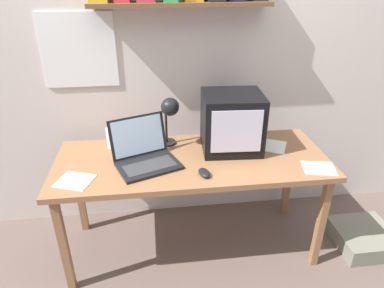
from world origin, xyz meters
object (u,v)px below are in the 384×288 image
object	(u,v)px
corner_desk	(192,166)
desk_lamp	(169,112)
loose_paper_near_monitor	(75,181)
open_notebook	(319,168)
laptop	(144,152)
floor_cushion	(363,238)
juice_glass	(112,139)
computer_mouse	(204,173)
printed_handout	(272,146)
crt_monitor	(232,122)

from	to	relation	value
corner_desk	desk_lamp	xyz separation A→B (m)	(-0.12, 0.17, 0.31)
loose_paper_near_monitor	open_notebook	bearing A→B (deg)	-1.56
laptop	floor_cushion	distance (m)	1.70
open_notebook	corner_desk	bearing A→B (deg)	163.51
juice_glass	open_notebook	bearing A→B (deg)	-19.20
corner_desk	juice_glass	xyz separation A→B (m)	(-0.51, 0.22, 0.12)
open_notebook	loose_paper_near_monitor	size ratio (longest dim) A/B	0.92
computer_mouse	printed_handout	distance (m)	0.59
desk_lamp	loose_paper_near_monitor	distance (m)	0.71
computer_mouse	floor_cushion	distance (m)	1.36
corner_desk	computer_mouse	size ratio (longest dim) A/B	14.72
laptop	juice_glass	xyz separation A→B (m)	(-0.21, 0.23, -0.00)
laptop	loose_paper_near_monitor	xyz separation A→B (m)	(-0.39, -0.17, -0.06)
desk_lamp	printed_handout	world-z (taller)	desk_lamp
crt_monitor	open_notebook	xyz separation A→B (m)	(0.47, -0.32, -0.19)
crt_monitor	juice_glass	bearing A→B (deg)	175.02
crt_monitor	juice_glass	distance (m)	0.80
printed_handout	open_notebook	xyz separation A→B (m)	(0.19, -0.32, -0.00)
computer_mouse	loose_paper_near_monitor	distance (m)	0.73
open_notebook	printed_handout	bearing A→B (deg)	120.48
open_notebook	loose_paper_near_monitor	world-z (taller)	same
corner_desk	floor_cushion	world-z (taller)	corner_desk
laptop	desk_lamp	world-z (taller)	desk_lamp
crt_monitor	laptop	xyz separation A→B (m)	(-0.57, -0.12, -0.12)
loose_paper_near_monitor	desk_lamp	bearing A→B (deg)	31.75
crt_monitor	loose_paper_near_monitor	world-z (taller)	crt_monitor
laptop	loose_paper_near_monitor	distance (m)	0.43
computer_mouse	juice_glass	bearing A→B (deg)	142.52
computer_mouse	open_notebook	world-z (taller)	computer_mouse
juice_glass	computer_mouse	xyz separation A→B (m)	(0.55, -0.42, -0.05)
crt_monitor	laptop	bearing A→B (deg)	-165.29
desk_lamp	juice_glass	size ratio (longest dim) A/B	2.51
corner_desk	crt_monitor	xyz separation A→B (m)	(0.27, 0.10, 0.25)
laptop	desk_lamp	xyz separation A→B (m)	(0.17, 0.18, 0.19)
desk_lamp	printed_handout	xyz separation A→B (m)	(0.68, -0.07, -0.25)
printed_handout	floor_cushion	world-z (taller)	printed_handout
floor_cushion	laptop	bearing A→B (deg)	174.77
corner_desk	loose_paper_near_monitor	xyz separation A→B (m)	(-0.69, -0.18, 0.06)
juice_glass	loose_paper_near_monitor	size ratio (longest dim) A/B	0.59
corner_desk	crt_monitor	distance (m)	0.38
crt_monitor	juice_glass	xyz separation A→B (m)	(-0.78, 0.11, -0.13)
desk_lamp	loose_paper_near_monitor	bearing A→B (deg)	-170.19
crt_monitor	printed_handout	size ratio (longest dim) A/B	1.56
juice_glass	printed_handout	xyz separation A→B (m)	(1.06, -0.12, -0.06)
laptop	corner_desk	bearing A→B (deg)	-18.63
loose_paper_near_monitor	corner_desk	bearing A→B (deg)	14.67
desk_lamp	floor_cushion	xyz separation A→B (m)	(1.35, -0.32, -0.91)
juice_glass	loose_paper_near_monitor	xyz separation A→B (m)	(-0.18, -0.40, -0.06)
printed_handout	open_notebook	world-z (taller)	same
computer_mouse	floor_cushion	world-z (taller)	computer_mouse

